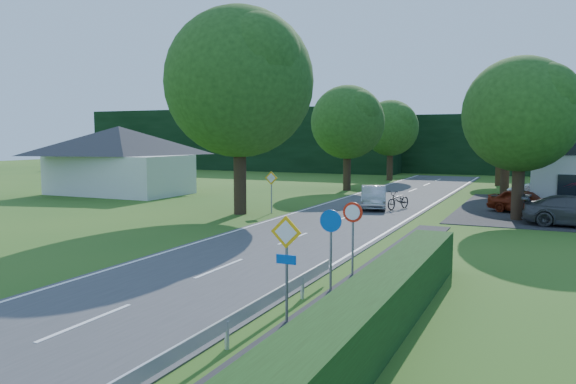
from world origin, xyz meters
The scene contains 22 objects.
road centered at (0.00, 20.00, 0.02)m, with size 7.00×80.00×0.04m, color #3C3C3E.
line_edge_left centered at (-3.25, 20.00, 0.04)m, with size 0.12×80.00×0.01m, color white.
line_edge_right centered at (3.25, 20.00, 0.04)m, with size 0.12×80.00×0.01m, color white.
line_centre centered at (0.00, 20.00, 0.04)m, with size 0.12×80.00×0.01m, color white, non-canonical shape.
tree_main centered at (-6.00, 24.00, 5.82)m, with size 9.40×9.40×11.64m, color #1E4414, non-canonical shape.
tree_left_far centered at (-5.00, 40.00, 4.29)m, with size 7.00×7.00×8.58m, color #1E4414, non-canonical shape.
tree_right_far centered at (7.00, 42.00, 4.54)m, with size 7.40×7.40×9.09m, color #1E4414, non-canonical shape.
tree_left_back centered at (-4.50, 52.00, 4.04)m, with size 6.60×6.60×8.07m, color #1E4414, non-canonical shape.
tree_right_back centered at (6.00, 50.00, 3.78)m, with size 6.20×6.20×7.56m, color #1E4414, non-canonical shape.
tree_right_mid centered at (8.50, 28.00, 4.29)m, with size 7.00×7.00×8.58m, color #1E4414, non-canonical shape.
treeline_left centered at (-28.00, 62.00, 4.00)m, with size 44.00×6.00×8.00m, color black.
treeline_right centered at (8.00, 66.00, 3.50)m, with size 30.00×5.00×7.00m, color black.
bungalow_left centered at (-20.00, 30.00, 2.71)m, with size 11.00×6.50×5.20m.
streetlight centered at (8.06, 30.00, 4.46)m, with size 2.03×0.18×8.00m.
sign_priority_right centered at (4.30, 7.98, 1.80)m, with size 0.78×0.09×2.59m.
sign_roundabout centered at (4.30, 10.98, 1.67)m, with size 0.64×0.08×2.37m.
sign_speed_limit centered at (4.30, 12.97, 1.77)m, with size 0.64×0.11×2.37m.
sign_priority_left centered at (-4.50, 24.98, 1.72)m, with size 0.78×0.09×2.44m.
moving_car centered at (0.30, 29.37, 0.73)m, with size 1.46×4.18×1.38m, color #ADAEB2.
motorcycle centered at (1.80, 29.53, 0.61)m, with size 0.75×2.15×1.13m, color black.
parked_car_red centered at (8.74, 30.90, 0.72)m, with size 1.60×3.98×1.36m, color maroon.
parked_car_silver_a centered at (9.64, 35.94, 0.71)m, with size 1.42×4.07×1.34m, color silver.
Camera 1 is at (9.72, -3.76, 4.42)m, focal length 35.00 mm.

